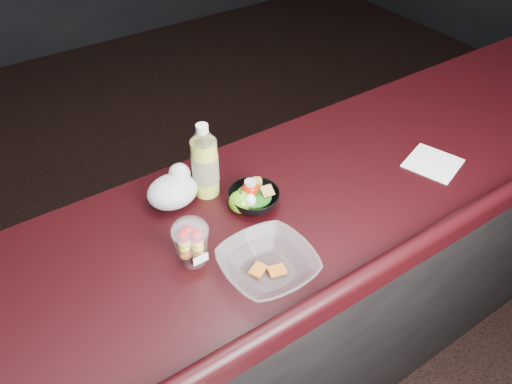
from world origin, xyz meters
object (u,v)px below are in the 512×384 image
(lemonade_bottle, at_px, (205,165))
(snack_bowl, at_px, (253,198))
(fruit_cup, at_px, (191,242))
(green_apple, at_px, (241,202))
(takeout_bowl, at_px, (268,265))

(lemonade_bottle, distance_m, snack_bowl, 0.17)
(fruit_cup, distance_m, green_apple, 0.23)
(lemonade_bottle, relative_size, takeout_bowl, 1.00)
(lemonade_bottle, xyz_separation_m, fruit_cup, (-0.17, -0.22, -0.03))
(lemonade_bottle, relative_size, snack_bowl, 1.20)
(fruit_cup, relative_size, snack_bowl, 0.68)
(lemonade_bottle, xyz_separation_m, snack_bowl, (0.09, -0.13, -0.07))
(lemonade_bottle, relative_size, green_apple, 3.25)
(green_apple, distance_m, takeout_bowl, 0.25)
(lemonade_bottle, height_order, fruit_cup, lemonade_bottle)
(fruit_cup, relative_size, green_apple, 1.84)
(lemonade_bottle, distance_m, fruit_cup, 0.28)
(fruit_cup, xyz_separation_m, takeout_bowl, (0.14, -0.15, -0.04))
(takeout_bowl, bearing_deg, fruit_cup, 133.89)
(green_apple, relative_size, snack_bowl, 0.37)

